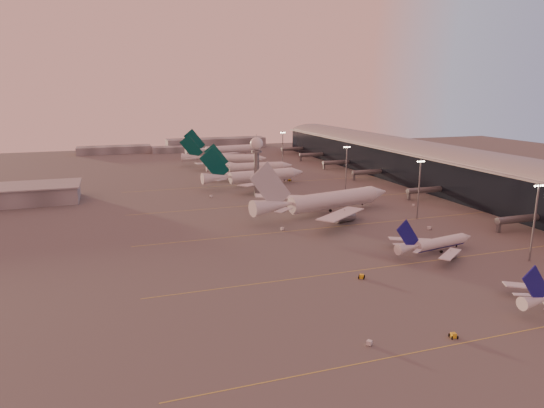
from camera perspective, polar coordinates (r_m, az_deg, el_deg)
name	(u,v)px	position (r m, az deg, el deg)	size (l,w,h in m)	color
ground	(366,284)	(138.51, 11.02, -9.24)	(700.00, 700.00, 0.00)	#524F4F
taxiway_markings	(362,223)	(198.72, 10.60, -2.25)	(180.00, 185.25, 0.02)	gold
terminal	(440,168)	(283.37, 19.18, 4.05)	(57.00, 362.00, 23.04)	black
radar_tower	(257,155)	(242.89, -1.83, 5.84)	(6.40, 6.40, 31.10)	slate
mast_a	(535,219)	(169.83, 28.51, -1.54)	(3.60, 0.56, 25.00)	slate
mast_b	(419,186)	(208.04, 16.92, 1.98)	(3.60, 0.56, 25.00)	slate
mast_c	(346,167)	(251.65, 8.73, 4.29)	(3.60, 0.56, 25.00)	slate
mast_d	(283,148)	(332.63, 1.26, 6.61)	(3.60, 0.56, 25.00)	slate
distant_horizon	(187,145)	(443.45, -9.93, 6.82)	(165.00, 37.50, 9.00)	slate
narrowbody_mid	(435,245)	(168.44, 18.67, -4.63)	(33.73, 26.71, 13.26)	silver
widebody_white	(325,204)	(209.46, 6.26, -0.06)	(70.99, 56.28, 25.32)	silver
greentail_a	(255,179)	(271.53, -1.99, 3.01)	(62.40, 50.10, 22.72)	silver
greentail_b	(250,169)	(306.34, -2.56, 4.11)	(56.30, 45.31, 20.45)	silver
greentail_c	(224,161)	(343.57, -5.62, 5.11)	(58.37, 46.39, 21.96)	silver
greentail_d	(224,152)	(392.68, -5.65, 6.16)	(63.66, 51.14, 23.17)	silver
gsv_truck_a	(370,340)	(108.13, 11.47, -15.36)	(5.43, 4.99, 2.20)	silver
gsv_tug_near	(453,336)	(115.72, 20.56, -14.30)	(2.76, 3.93, 1.03)	yellow
gsv_tug_mid	(362,277)	(141.87, 10.50, -8.40)	(4.60, 4.22, 1.13)	yellow
gsv_truck_b	(430,226)	(196.15, 18.12, -2.53)	(6.31, 3.28, 2.42)	silver
gsv_truck_c	(283,227)	(185.74, 1.33, -2.73)	(6.19, 3.72, 2.35)	silver
gsv_catering_b	(414,202)	(232.75, 16.37, 0.20)	(5.10, 3.76, 3.83)	silver
gsv_tug_far	(270,200)	(235.03, -0.23, 0.51)	(2.53, 3.37, 0.86)	silver
gsv_truck_d	(210,195)	(244.46, -7.25, 1.07)	(4.10, 5.97, 2.27)	silver
gsv_tug_hangar	(289,180)	(285.75, 2.07, 2.82)	(4.28, 3.27, 1.08)	yellow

